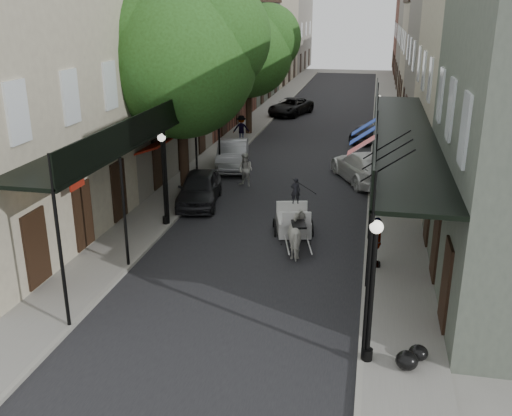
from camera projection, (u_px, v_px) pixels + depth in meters
The scene contains 24 objects.
ground at pixel (227, 308), 16.89m from camera, with size 140.00×140.00×0.00m, color gray.
road at pixel (307, 151), 35.36m from camera, with size 8.00×90.00×0.01m, color black.
sidewalk_left at pixel (229, 146), 36.29m from camera, with size 2.20×90.00×0.12m, color gray.
sidewalk_right at pixel (390, 154), 34.39m from camera, with size 2.20×90.00×0.12m, color gray.
building_row_left at pixel (215, 50), 44.49m from camera, with size 5.00×80.00×10.50m, color #BCB296.
building_row_right at pixel (444, 54), 41.21m from camera, with size 5.00×80.00×10.50m, color gray.
gallery_left at pixel (153, 122), 22.90m from camera, with size 2.20×18.05×4.88m.
gallery_right at pixel (398, 132), 21.08m from camera, with size 2.20×18.05×4.88m.
tree_near at pixel (190, 54), 24.93m from camera, with size 7.31×6.80×9.63m.
tree_far at pixel (254, 48), 38.09m from camera, with size 6.45×6.00×8.61m.
lamppost_right_near at pixel (372, 290), 13.58m from camera, with size 0.32×0.32×3.71m.
lamppost_left at pixel (164, 178), 22.53m from camera, with size 0.32×0.32×3.71m.
lamppost_right_far at pixel (377, 127), 32.05m from camera, with size 0.32×0.32×3.71m.
horse at pixel (299, 235), 20.35m from camera, with size 0.79×1.74×1.47m, color silver.
carriage at pixel (293, 208), 22.44m from camera, with size 1.81×2.39×2.45m.
pedestrian_walking at pixel (246, 170), 28.16m from camera, with size 0.81×0.63×1.66m, color beige.
pedestrian_sidewalk_left at pixel (241, 128), 37.08m from camera, with size 1.09×0.63×1.69m, color gray.
pedestrian_sidewalk_right at pixel (376, 242), 19.10m from camera, with size 1.02×0.42×1.73m, color gray.
car_left_near at pixel (199, 188), 25.64m from camera, with size 1.73×4.30×1.47m, color black.
car_left_mid at pixel (233, 155), 31.40m from camera, with size 1.60×4.58×1.51m, color #9C9CA1.
car_left_far at pixel (291, 107), 46.92m from camera, with size 2.29×4.96×1.38m, color black.
car_right_near at pixel (364, 167), 28.88m from camera, with size 2.18×5.36×1.55m, color silver.
car_right_far at pixel (368, 133), 37.51m from camera, with size 1.48×3.68×1.25m, color black.
trash_bags at pixel (411, 357), 13.92m from camera, with size 0.81×0.96×0.47m.
Camera 1 is at (3.85, -14.46, 8.42)m, focal length 40.00 mm.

